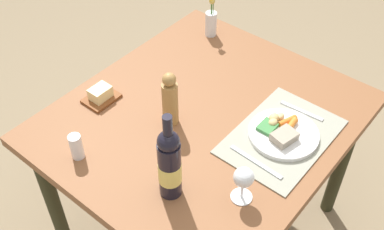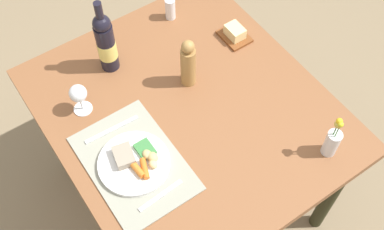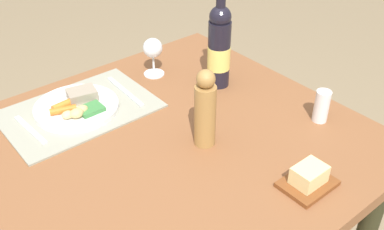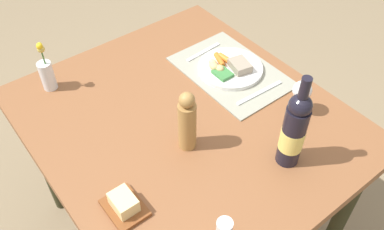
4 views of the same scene
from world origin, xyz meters
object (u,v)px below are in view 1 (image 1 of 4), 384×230
dining_table (204,131)px  wine_glass (244,179)px  wine_bottle (170,164)px  knife (302,111)px  fork (256,162)px  salt_shaker (76,147)px  dinner_plate (283,132)px  flower_vase (211,21)px  pepper_mill (170,100)px  butter_dish (101,95)px

dining_table → wine_glass: (-0.22, -0.33, 0.18)m
dining_table → wine_bottle: 0.43m
knife → wine_glass: 0.47m
fork → salt_shaker: 0.61m
dinner_plate → knife: dinner_plate is taller
knife → flower_vase: bearing=68.2°
knife → wine_bottle: (-0.59, 0.14, 0.13)m
wine_glass → wine_bottle: 0.23m
dinner_plate → salt_shaker: salt_shaker is taller
salt_shaker → wine_glass: bearing=-68.0°
wine_bottle → knife: bearing=-13.2°
knife → wine_bottle: bearing=163.0°
flower_vase → salt_shaker: bearing=-173.5°
wine_glass → flower_vase: size_ratio=0.66×
salt_shaker → pepper_mill: 0.36m
wine_glass → flower_vase: bearing=44.0°
fork → butter_dish: bearing=102.5°
butter_dish → flower_vase: size_ratio=0.65×
knife → salt_shaker: size_ratio=1.76×
wine_glass → flower_vase: (0.65, 0.63, -0.02)m
wine_glass → dining_table: bearing=56.0°
fork → dining_table: bearing=77.9°
fork → wine_glass: bearing=-160.9°
fork → pepper_mill: bearing=97.5°
butter_dish → salt_shaker: size_ratio=1.33×
salt_shaker → dining_table: bearing=-25.4°
fork → salt_shaker: (-0.36, 0.49, 0.04)m
dinner_plate → fork: (-0.17, 0.00, -0.01)m
wine_bottle → pepper_mill: 0.32m
wine_glass → pepper_mill: size_ratio=0.59×
fork → pepper_mill: (-0.03, 0.36, 0.10)m
salt_shaker → fork: bearing=-53.6°
dining_table → flower_vase: (0.43, 0.30, 0.16)m
butter_dish → wine_bottle: 0.53m
dining_table → butter_dish: 0.42m
butter_dish → pepper_mill: (0.08, -0.29, 0.08)m
pepper_mill → dining_table: bearing=-35.3°
dinner_plate → wine_glass: 0.32m
flower_vase → butter_dish: bearing=174.8°
pepper_mill → dinner_plate: bearing=-61.2°
dinner_plate → wine_glass: size_ratio=1.89×
flower_vase → wine_bottle: 0.90m
salt_shaker → flower_vase: bearing=6.5°
flower_vase → pepper_mill: (-0.54, -0.23, 0.04)m
wine_glass → wine_bottle: size_ratio=0.40×
wine_bottle → salt_shaker: bearing=104.7°
fork → wine_glass: (-0.14, -0.04, 0.08)m
dining_table → wine_bottle: wine_bottle is taller
wine_bottle → butter_dish: bearing=72.4°
salt_shaker → dinner_plate: bearing=-42.9°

